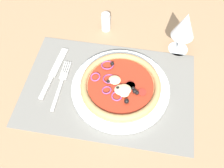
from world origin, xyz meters
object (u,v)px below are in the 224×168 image
object	(u,v)px
plate	(120,89)
pepper_shaker	(106,22)
pizza	(120,85)
knife	(54,72)
wine_glass	(185,26)
fork	(61,82)

from	to	relation	value
plate	pepper_shaker	bearing A→B (deg)	109.88
plate	pizza	xyz separation A→B (cm)	(-0.03, -0.04, 1.81)
plate	pepper_shaker	distance (cm)	26.26
pizza	knife	bearing A→B (deg)	172.04
plate	wine_glass	world-z (taller)	wine_glass
fork	wine_glass	distance (cm)	40.74
wine_glass	pizza	bearing A→B (deg)	-129.99
pepper_shaker	plate	bearing A→B (deg)	-70.12
pizza	fork	distance (cm)	17.99
plate	fork	distance (cm)	17.88
knife	wine_glass	distance (cm)	42.13
pizza	wine_glass	bearing A→B (deg)	50.01
pizza	knife	size ratio (longest dim) A/B	1.16
knife	pizza	bearing A→B (deg)	-92.54
pizza	pepper_shaker	xyz separation A→B (cm)	(-8.87, 24.66, 0.34)
plate	pepper_shaker	xyz separation A→B (cm)	(-8.90, 24.61, 2.15)
wine_glass	plate	bearing A→B (deg)	-130.01
fork	pepper_shaker	size ratio (longest dim) A/B	2.69
knife	pepper_shaker	bearing A→B (deg)	-24.14
wine_glass	pepper_shaker	world-z (taller)	wine_glass
knife	pepper_shaker	world-z (taller)	pepper_shaker
knife	wine_glass	world-z (taller)	wine_glass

